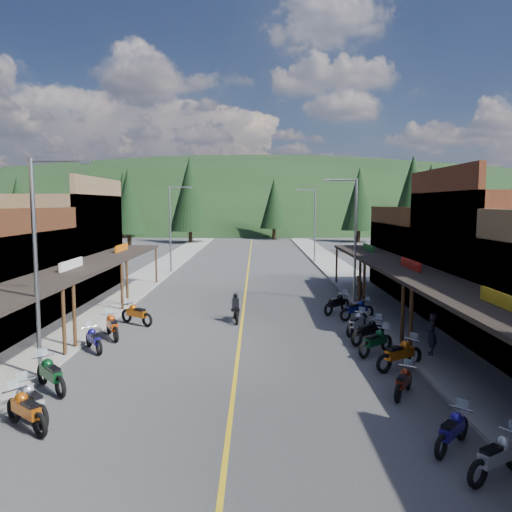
{
  "coord_description": "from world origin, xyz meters",
  "views": [
    {
      "loc": [
        0.77,
        -23.64,
        6.41
      ],
      "look_at": [
        0.77,
        8.81,
        3.0
      ],
      "focal_mm": 35.0,
      "sensor_mm": 36.0,
      "label": 1
    }
  ],
  "objects_px": {
    "bike_west_8": "(137,313)",
    "pedestrian_east_a": "(431,334)",
    "bike_west_3": "(26,409)",
    "bike_east_6": "(376,340)",
    "bike_east_10": "(337,302)",
    "bike_west_5": "(51,373)",
    "bike_west_4": "(31,400)",
    "streetlight_0": "(39,259)",
    "shop_east_3": "(440,259)",
    "pine_10": "(128,201)",
    "bike_east_4": "(403,380)",
    "streetlight_3": "(313,222)",
    "bike_east_2": "(497,455)",
    "pine_4": "(359,199)",
    "pine_9": "(425,204)",
    "pine_11": "(412,197)",
    "shop_west_3": "(49,245)",
    "pine_8": "(77,207)",
    "bike_east_7": "(368,330)",
    "pine_1": "(124,199)",
    "bike_east_9": "(357,309)",
    "streetlight_2": "(353,234)",
    "pine_2": "(190,194)",
    "pedestrian_east_b": "(358,288)",
    "pine_3": "(274,203)",
    "bike_east_3": "(452,429)",
    "bike_west_6": "(94,338)",
    "rider_on_bike": "(236,310)",
    "streetlight_1": "(172,225)",
    "shop_east_2": "(510,260)",
    "bike_west_7": "(112,325)",
    "bike_east_5": "(400,353)",
    "pine_5": "(430,195)"
  },
  "relations": [
    {
      "from": "shop_east_2",
      "to": "pine_5",
      "type": "xyz_separation_m",
      "value": [
        20.22,
        70.3,
        4.47
      ]
    },
    {
      "from": "bike_east_6",
      "to": "pedestrian_east_b",
      "type": "height_order",
      "value": "pedestrian_east_b"
    },
    {
      "from": "bike_west_8",
      "to": "streetlight_3",
      "type": "bearing_deg",
      "value": 11.32
    },
    {
      "from": "pine_3",
      "to": "bike_east_3",
      "type": "relative_size",
      "value": 5.52
    },
    {
      "from": "pine_4",
      "to": "bike_west_7",
      "type": "bearing_deg",
      "value": -111.78
    },
    {
      "from": "streetlight_3",
      "to": "bike_east_2",
      "type": "bearing_deg",
      "value": -90.74
    },
    {
      "from": "bike_east_6",
      "to": "bike_east_7",
      "type": "xyz_separation_m",
      "value": [
        0.06,
        1.74,
        0.0
      ]
    },
    {
      "from": "pine_4",
      "to": "rider_on_bike",
      "type": "xyz_separation_m",
      "value": [
        -18.33,
        -56.95,
        -6.59
      ]
    },
    {
      "from": "pine_8",
      "to": "pedestrian_east_a",
      "type": "bearing_deg",
      "value": -55.27
    },
    {
      "from": "shop_east_2",
      "to": "streetlight_3",
      "type": "relative_size",
      "value": 1.36
    },
    {
      "from": "pine_8",
      "to": "pine_10",
      "type": "relative_size",
      "value": 0.86
    },
    {
      "from": "shop_west_3",
      "to": "bike_east_6",
      "type": "bearing_deg",
      "value": -35.95
    },
    {
      "from": "pine_11",
      "to": "rider_on_bike",
      "type": "relative_size",
      "value": 5.69
    },
    {
      "from": "pine_9",
      "to": "streetlight_3",
      "type": "bearing_deg",
      "value": -138.66
    },
    {
      "from": "pine_4",
      "to": "bike_east_6",
      "type": "relative_size",
      "value": 5.67
    },
    {
      "from": "pine_1",
      "to": "bike_east_9",
      "type": "distance_m",
      "value": 73.42
    },
    {
      "from": "bike_west_6",
      "to": "bike_west_7",
      "type": "distance_m",
      "value": 2.12
    },
    {
      "from": "bike_west_3",
      "to": "pedestrian_east_a",
      "type": "distance_m",
      "value": 15.36
    },
    {
      "from": "bike_east_2",
      "to": "streetlight_1",
      "type": "bearing_deg",
      "value": 168.75
    },
    {
      "from": "streetlight_0",
      "to": "bike_east_7",
      "type": "xyz_separation_m",
      "value": [
        12.89,
        4.78,
        -3.83
      ]
    },
    {
      "from": "pine_10",
      "to": "bike_east_10",
      "type": "xyz_separation_m",
      "value": [
        23.51,
        -44.95,
        -6.12
      ]
    },
    {
      "from": "pine_9",
      "to": "bike_east_9",
      "type": "distance_m",
      "value": 45.47
    },
    {
      "from": "pine_10",
      "to": "bike_east_4",
      "type": "distance_m",
      "value": 62.54
    },
    {
      "from": "bike_east_7",
      "to": "bike_east_9",
      "type": "xyz_separation_m",
      "value": [
        0.43,
        4.7,
        -0.0
      ]
    },
    {
      "from": "bike_west_4",
      "to": "streetlight_0",
      "type": "bearing_deg",
      "value": 62.81
    },
    {
      "from": "bike_east_7",
      "to": "shop_east_2",
      "type": "bearing_deg",
      "value": 71.66
    },
    {
      "from": "pine_10",
      "to": "bike_east_6",
      "type": "height_order",
      "value": "pine_10"
    },
    {
      "from": "streetlight_3",
      "to": "bike_west_6",
      "type": "distance_m",
      "value": 35.26
    },
    {
      "from": "bike_west_3",
      "to": "bike_west_5",
      "type": "relative_size",
      "value": 0.96
    },
    {
      "from": "pine_11",
      "to": "bike_east_6",
      "type": "bearing_deg",
      "value": -109.04
    },
    {
      "from": "streetlight_3",
      "to": "pedestrian_east_a",
      "type": "xyz_separation_m",
      "value": [
        1.12,
        -33.38,
        -3.44
      ]
    },
    {
      "from": "pine_10",
      "to": "bike_west_4",
      "type": "height_order",
      "value": "pine_10"
    },
    {
      "from": "pine_4",
      "to": "pine_9",
      "type": "relative_size",
      "value": 1.16
    },
    {
      "from": "bike_west_3",
      "to": "bike_east_10",
      "type": "xyz_separation_m",
      "value": [
        11.26,
        15.1,
        0.03
      ]
    },
    {
      "from": "bike_west_5",
      "to": "bike_east_4",
      "type": "distance_m",
      "value": 11.96
    },
    {
      "from": "bike_east_6",
      "to": "bike_east_10",
      "type": "height_order",
      "value": "bike_east_10"
    },
    {
      "from": "bike_west_8",
      "to": "pedestrian_east_a",
      "type": "distance_m",
      "value": 14.8
    },
    {
      "from": "shop_east_2",
      "to": "bike_west_7",
      "type": "relative_size",
      "value": 4.74
    },
    {
      "from": "pine_8",
      "to": "streetlight_2",
      "type": "bearing_deg",
      "value": -47.86
    },
    {
      "from": "pine_1",
      "to": "pine_10",
      "type": "height_order",
      "value": "pine_1"
    },
    {
      "from": "streetlight_0",
      "to": "pine_10",
      "type": "xyz_separation_m",
      "value": [
        -11.05,
        56.0,
        2.32
      ]
    },
    {
      "from": "bike_east_7",
      "to": "bike_east_2",
      "type": "bearing_deg",
      "value": -36.36
    },
    {
      "from": "pine_9",
      "to": "bike_west_8",
      "type": "xyz_separation_m",
      "value": [
        -29.57,
        -42.67,
        -5.73
      ]
    },
    {
      "from": "shop_east_3",
      "to": "pedestrian_east_a",
      "type": "distance_m",
      "value": 15.82
    },
    {
      "from": "shop_east_3",
      "to": "bike_east_4",
      "type": "distance_m",
      "value": 20.58
    },
    {
      "from": "pine_2",
      "to": "bike_west_5",
      "type": "xyz_separation_m",
      "value": [
        3.75,
        -65.13,
        -7.33
      ]
    },
    {
      "from": "bike_east_10",
      "to": "shop_east_3",
      "type": "bearing_deg",
      "value": 81.04
    },
    {
      "from": "bike_east_2",
      "to": "rider_on_bike",
      "type": "bearing_deg",
      "value": 170.94
    },
    {
      "from": "bike_west_8",
      "to": "bike_east_7",
      "type": "distance_m",
      "value": 12.04
    },
    {
      "from": "bike_east_5",
      "to": "pine_2",
      "type": "bearing_deg",
      "value": 163.36
    }
  ]
}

